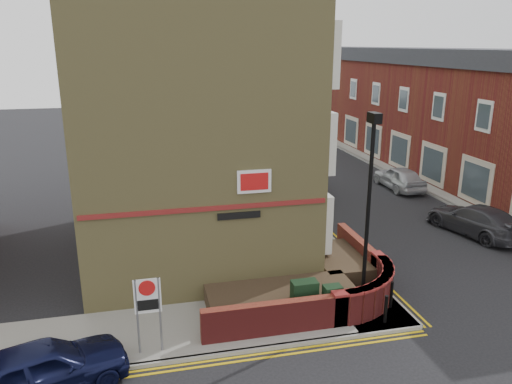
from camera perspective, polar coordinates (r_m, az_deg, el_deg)
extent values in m
plane|color=black|center=(15.24, 8.18, -16.55)|extent=(120.00, 120.00, 0.00)
cube|color=gray|center=(15.71, -6.32, -15.10)|extent=(13.00, 3.00, 0.12)
cube|color=gray|center=(29.81, 0.74, 0.57)|extent=(2.00, 32.00, 0.12)
cube|color=gray|center=(31.68, 21.83, 0.32)|extent=(4.00, 40.00, 0.12)
cube|color=gray|center=(14.46, -5.55, -18.17)|extent=(13.00, 0.15, 0.12)
cube|color=gray|center=(30.06, 2.59, 0.69)|extent=(0.15, 32.00, 0.12)
cube|color=gray|center=(30.59, 18.74, 0.09)|extent=(0.15, 40.00, 0.12)
cube|color=gold|center=(14.29, -5.40, -18.91)|extent=(13.00, 0.28, 0.01)
cube|color=gold|center=(30.14, 3.05, 0.62)|extent=(0.28, 32.00, 0.01)
cube|color=#998B51|center=(20.08, -7.71, 8.81)|extent=(8.00, 10.00, 11.00)
cube|color=maroon|center=(15.71, -5.55, -1.93)|extent=(7.80, 0.06, 0.15)
cube|color=white|center=(15.72, -0.20, 1.21)|extent=(1.10, 0.05, 0.75)
cube|color=black|center=(15.95, -1.95, -2.71)|extent=(1.40, 0.04, 0.22)
cylinder|color=black|center=(15.43, 12.61, -3.39)|extent=(0.12, 0.12, 6.00)
cylinder|color=black|center=(16.49, 12.04, -11.92)|extent=(0.20, 0.20, 0.80)
cube|color=black|center=(14.68, 13.39, 8.25)|extent=(0.25, 0.50, 0.30)
cube|color=black|center=(15.82, 5.53, -12.07)|extent=(0.80, 0.45, 1.20)
cube|color=black|center=(15.85, 8.69, -12.34)|extent=(0.55, 0.40, 1.10)
cylinder|color=black|center=(16.01, 14.61, -12.82)|extent=(0.11, 0.11, 0.90)
cylinder|color=black|center=(16.88, 15.19, -11.24)|extent=(0.11, 0.11, 0.90)
cylinder|color=slate|center=(14.20, -13.39, -13.76)|extent=(0.06, 0.06, 2.20)
cylinder|color=slate|center=(14.20, -10.91, -13.60)|extent=(0.06, 0.06, 2.20)
cube|color=white|center=(13.91, -12.30, -11.54)|extent=(0.72, 0.04, 1.00)
cylinder|color=red|center=(13.77, -12.36, -10.68)|extent=(0.44, 0.02, 0.44)
cube|color=maroon|center=(35.06, 20.78, 7.68)|extent=(5.00, 30.00, 7.00)
cube|color=#26282D|center=(34.74, 21.47, 14.19)|extent=(5.40, 30.40, 1.00)
cube|color=beige|center=(53.67, 8.25, 11.31)|extent=(5.00, 12.00, 7.00)
cube|color=#26282D|center=(53.46, 8.43, 15.58)|extent=(5.40, 12.40, 1.00)
cylinder|color=#382B1E|center=(27.36, 1.76, 4.14)|extent=(0.24, 0.24, 4.55)
sphere|color=#28551C|center=(26.92, 1.81, 9.56)|extent=(3.64, 3.64, 3.64)
sphere|color=#28551C|center=(26.86, 2.80, 7.71)|extent=(2.60, 2.60, 2.60)
sphere|color=#28551C|center=(27.29, 0.97, 8.69)|extent=(2.86, 2.86, 2.86)
cylinder|color=#382B1E|center=(34.97, -1.62, 7.29)|extent=(0.24, 0.24, 5.04)
sphere|color=#28551C|center=(34.62, -1.66, 12.00)|extent=(4.03, 4.03, 4.03)
sphere|color=#28551C|center=(34.50, -0.88, 10.43)|extent=(2.88, 2.88, 2.88)
sphere|color=#28551C|center=(34.99, -2.28, 11.21)|extent=(3.17, 3.17, 3.17)
cylinder|color=#382B1E|center=(42.77, -3.80, 8.78)|extent=(0.24, 0.24, 4.76)
sphere|color=#28551C|center=(42.49, -3.87, 12.41)|extent=(3.81, 3.81, 3.81)
sphere|color=#28551C|center=(42.33, -3.24, 11.21)|extent=(2.72, 2.72, 2.72)
sphere|color=#28551C|center=(42.87, -4.35, 11.80)|extent=(2.99, 2.99, 2.99)
cylinder|color=black|center=(38.10, -1.93, 6.66)|extent=(0.10, 0.10, 3.20)
imported|color=black|center=(37.79, -1.96, 9.79)|extent=(0.20, 0.16, 1.00)
imported|color=black|center=(13.89, -23.22, -18.06)|extent=(4.41, 2.97, 1.40)
imported|color=#9C9DA3|center=(28.46, 4.70, 1.18)|extent=(2.95, 4.82, 1.50)
imported|color=maroon|center=(30.65, 3.84, 2.28)|extent=(3.85, 5.73, 1.46)
imported|color=#34343A|center=(24.59, 23.78, -2.90)|extent=(2.94, 4.97, 1.35)
imported|color=#B8BCC0|center=(30.68, 16.06, 1.59)|extent=(1.66, 4.05, 1.38)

